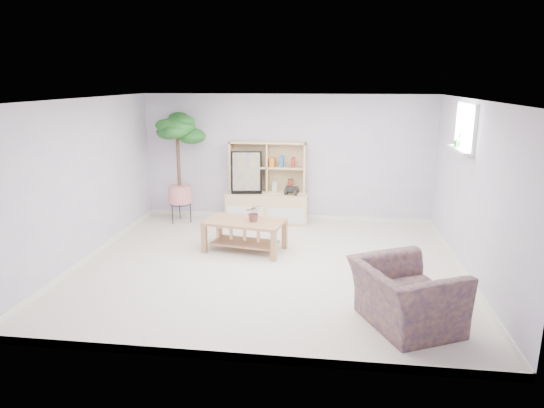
# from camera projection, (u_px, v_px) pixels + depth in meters

# --- Properties ---
(floor) EXTENTS (5.50, 5.00, 0.01)m
(floor) POSITION_uv_depth(u_px,v_px,m) (269.00, 266.00, 7.10)
(floor) COLOR beige
(floor) RESTS_ON ground
(ceiling) EXTENTS (5.50, 5.00, 0.01)m
(ceiling) POSITION_uv_depth(u_px,v_px,m) (269.00, 99.00, 6.50)
(ceiling) COLOR white
(ceiling) RESTS_ON walls
(walls) EXTENTS (5.51, 5.01, 2.40)m
(walls) POSITION_uv_depth(u_px,v_px,m) (269.00, 186.00, 6.80)
(walls) COLOR #C0B1DC
(walls) RESTS_ON floor
(baseboard) EXTENTS (5.50, 5.00, 0.10)m
(baseboard) POSITION_uv_depth(u_px,v_px,m) (269.00, 263.00, 7.09)
(baseboard) COLOR white
(baseboard) RESTS_ON floor
(window) EXTENTS (0.10, 0.98, 0.68)m
(window) POSITION_uv_depth(u_px,v_px,m) (466.00, 127.00, 6.84)
(window) COLOR white
(window) RESTS_ON walls
(window_sill) EXTENTS (0.14, 1.00, 0.04)m
(window_sill) POSITION_uv_depth(u_px,v_px,m) (459.00, 150.00, 6.93)
(window_sill) COLOR white
(window_sill) RESTS_ON walls
(storage_unit) EXTENTS (1.53, 0.52, 1.53)m
(storage_unit) POSITION_uv_depth(u_px,v_px,m) (267.00, 183.00, 9.11)
(storage_unit) COLOR tan
(storage_unit) RESTS_ON floor
(poster) EXTENTS (0.59, 0.20, 0.79)m
(poster) POSITION_uv_depth(u_px,v_px,m) (247.00, 173.00, 9.04)
(poster) COLOR gold
(poster) RESTS_ON storage_unit
(toy_truck) EXTENTS (0.35, 0.27, 0.17)m
(toy_truck) POSITION_uv_depth(u_px,v_px,m) (292.00, 190.00, 9.02)
(toy_truck) COLOR black
(toy_truck) RESTS_ON storage_unit
(coffee_table) EXTENTS (1.32, 0.88, 0.50)m
(coffee_table) POSITION_uv_depth(u_px,v_px,m) (245.00, 236.00, 7.69)
(coffee_table) COLOR #96653A
(coffee_table) RESTS_ON floor
(table_plant) EXTENTS (0.26, 0.22, 0.28)m
(table_plant) POSITION_uv_depth(u_px,v_px,m) (254.00, 213.00, 7.56)
(table_plant) COLOR #14671A
(table_plant) RESTS_ON coffee_table
(floor_tree) EXTENTS (0.84, 0.84, 2.08)m
(floor_tree) POSITION_uv_depth(u_px,v_px,m) (179.00, 169.00, 9.06)
(floor_tree) COLOR #15461C
(floor_tree) RESTS_ON floor
(armchair) EXTENTS (1.33, 1.40, 0.81)m
(armchair) POSITION_uv_depth(u_px,v_px,m) (406.00, 291.00, 5.31)
(armchair) COLOR #212048
(armchair) RESTS_ON floor
(sill_plant) EXTENTS (0.15, 0.14, 0.23)m
(sill_plant) POSITION_uv_depth(u_px,v_px,m) (458.00, 139.00, 7.04)
(sill_plant) COLOR #15461C
(sill_plant) RESTS_ON window_sill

